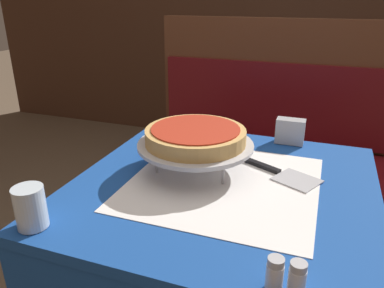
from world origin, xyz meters
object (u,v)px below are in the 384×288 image
at_px(deep_dish_pizza, 195,136).
at_px(salt_shaker, 275,274).
at_px(dining_table_front, 222,217).
at_px(condiment_caddy, 308,63).
at_px(pizza_pan_stand, 195,146).
at_px(water_glass_near, 30,207).
at_px(dining_table_rear, 289,85).
at_px(pizza_server, 278,172).
at_px(booth_bench, 275,183).
at_px(napkin_holder, 290,131).
at_px(pepper_shaker, 297,279).

height_order(deep_dish_pizza, salt_shaker, deep_dish_pizza).
distance_m(dining_table_front, condiment_caddy, 1.83).
height_order(pizza_pan_stand, deep_dish_pizza, deep_dish_pizza).
xyz_separation_m(pizza_pan_stand, water_glass_near, (-0.26, -0.41, -0.03)).
relative_size(dining_table_front, pizza_pan_stand, 2.42).
bearing_deg(dining_table_rear, pizza_pan_stand, -93.31).
distance_m(pizza_pan_stand, pizza_server, 0.26).
distance_m(booth_bench, condiment_caddy, 1.09).
height_order(deep_dish_pizza, water_glass_near, deep_dish_pizza).
height_order(dining_table_rear, booth_bench, booth_bench).
bearing_deg(water_glass_near, dining_table_rear, 80.57).
relative_size(deep_dish_pizza, condiment_caddy, 1.85).
bearing_deg(napkin_holder, condiment_caddy, 91.59).
bearing_deg(pizza_pan_stand, deep_dish_pizza, 90.00).
xyz_separation_m(dining_table_rear, napkin_holder, (0.15, -1.39, 0.15)).
relative_size(dining_table_front, water_glass_near, 8.38).
bearing_deg(dining_table_front, deep_dish_pizza, 154.24).
bearing_deg(napkin_holder, booth_bench, 100.22).
bearing_deg(pepper_shaker, deep_dish_pizza, 128.94).
distance_m(pizza_server, salt_shaker, 0.49).
bearing_deg(booth_bench, napkin_holder, -79.78).
height_order(water_glass_near, napkin_holder, water_glass_near).
relative_size(dining_table_rear, pepper_shaker, 10.95).
relative_size(booth_bench, salt_shaker, 20.04).
bearing_deg(condiment_caddy, water_glass_near, -101.92).
bearing_deg(booth_bench, dining_table_front, -93.96).
bearing_deg(pepper_shaker, pizza_pan_stand, 128.94).
relative_size(dining_table_rear, napkin_holder, 7.55).
height_order(deep_dish_pizza, pizza_server, deep_dish_pizza).
height_order(pizza_server, pepper_shaker, pepper_shaker).
xyz_separation_m(pizza_server, condiment_caddy, (-0.04, 1.71, 0.05)).
bearing_deg(salt_shaker, pizza_pan_stand, 125.57).
xyz_separation_m(deep_dish_pizza, salt_shaker, (0.30, -0.42, -0.08)).
distance_m(dining_table_rear, booth_bench, 0.98).
bearing_deg(dining_table_rear, napkin_holder, -84.00).
bearing_deg(water_glass_near, pepper_shaker, -0.96).
xyz_separation_m(deep_dish_pizza, napkin_holder, (0.25, 0.33, -0.07)).
height_order(dining_table_front, dining_table_rear, dining_table_rear).
xyz_separation_m(water_glass_near, pepper_shaker, (0.60, -0.01, -0.02)).
bearing_deg(deep_dish_pizza, napkin_holder, 53.05).
bearing_deg(salt_shaker, pepper_shaker, 0.00).
relative_size(dining_table_front, dining_table_rear, 1.12).
xyz_separation_m(pepper_shaker, napkin_holder, (-0.10, 0.75, 0.01)).
height_order(pizza_pan_stand, condiment_caddy, condiment_caddy).
height_order(water_glass_near, salt_shaker, water_glass_near).
height_order(dining_table_rear, pizza_server, pizza_server).
bearing_deg(booth_bench, dining_table_rear, 93.87).
relative_size(dining_table_rear, condiment_caddy, 4.66).
bearing_deg(pizza_pan_stand, booth_bench, 78.37).
height_order(booth_bench, pizza_pan_stand, booth_bench).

